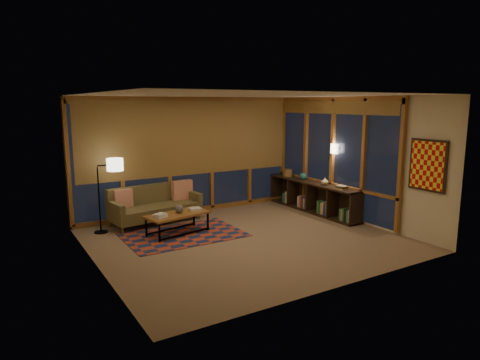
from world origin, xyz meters
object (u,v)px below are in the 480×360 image
coffee_table (178,224)px  bookshelf (312,197)px  floor_lamp (99,196)px  sofa (156,205)px

coffee_table → bookshelf: 3.46m
floor_lamp → bookshelf: size_ratio=0.52×
floor_lamp → bookshelf: 4.84m
floor_lamp → sofa: bearing=7.1°
sofa → bookshelf: (3.54, -1.00, -0.04)m
sofa → floor_lamp: size_ratio=1.29×
coffee_table → floor_lamp: floor_lamp is taller
coffee_table → floor_lamp: bearing=134.5°
coffee_table → floor_lamp: 1.65m
sofa → coffee_table: 1.02m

